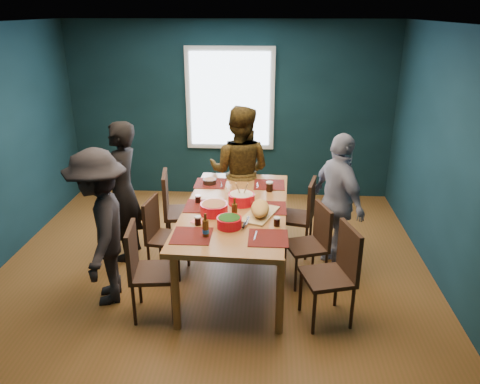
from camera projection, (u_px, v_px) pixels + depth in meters
The scene contains 26 objects.
room at pixel (213, 152), 5.13m from camera, with size 5.01×5.01×2.71m.
dining_table at pixel (235, 214), 5.09m from camera, with size 1.18×2.23×0.83m.
chair_left_far at pixel (175, 206), 5.70m from camera, with size 0.53×0.53×1.01m.
chair_left_mid at pixel (160, 231), 5.23m from camera, with size 0.45×0.45×0.89m.
chair_left_near at pixel (144, 265), 4.47m from camera, with size 0.48×0.48×0.95m.
chair_right_far at pixel (302, 211), 5.65m from camera, with size 0.51×0.51×0.95m.
chair_right_mid at pixel (314, 238), 5.06m from camera, with size 0.51×0.51×0.89m.
chair_right_near at pixel (337, 267), 4.39m from camera, with size 0.54×0.54×0.97m.
person_far_left at pixel (123, 192), 5.46m from camera, with size 0.61×0.40×1.68m, color black.
person_back at pixel (240, 171), 6.08m from camera, with size 0.84×0.65×1.72m, color black.
person_right at pixel (338, 202), 5.28m from camera, with size 0.93×0.39×1.59m, color white.
person_near_left at pixel (101, 228), 4.63m from camera, with size 1.04×0.60×1.62m, color black.
bowl_salad at pixel (214, 208), 4.87m from camera, with size 0.29×0.29×0.12m.
bowl_dumpling at pixel (241, 198), 5.12m from camera, with size 0.29×0.29×0.27m.
bowl_herbs at pixel (229, 222), 4.58m from camera, with size 0.25×0.25×0.11m.
cutting_board at pixel (260, 210), 4.84m from camera, with size 0.42×0.66×0.14m.
small_bowl at pixel (210, 181), 5.71m from camera, with size 0.16×0.16×0.07m.
beer_bottle_a at pixel (206, 228), 4.38m from camera, with size 0.06×0.06×0.24m.
beer_bottle_b at pixel (235, 211), 4.75m from camera, with size 0.06×0.06×0.23m.
cola_glass_a at pixel (198, 220), 4.63m from camera, with size 0.07×0.07×0.09m.
cola_glass_b at pixel (277, 221), 4.61m from camera, with size 0.07×0.07×0.09m.
cola_glass_c at pixel (270, 186), 5.48m from camera, with size 0.08×0.08×0.12m.
cola_glass_d at pixel (198, 199), 5.15m from camera, with size 0.07×0.07×0.09m.
napkin_a at pixel (273, 204), 5.13m from camera, with size 0.12×0.12×0.00m, color #FE6B77.
napkin_b at pixel (198, 221), 4.72m from camera, with size 0.13×0.13×0.00m, color #FE6B77.
napkin_c at pixel (270, 236), 4.42m from camera, with size 0.16×0.16×0.00m, color #FE6B77.
Camera 1 is at (0.62, -4.64, 2.84)m, focal length 35.00 mm.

